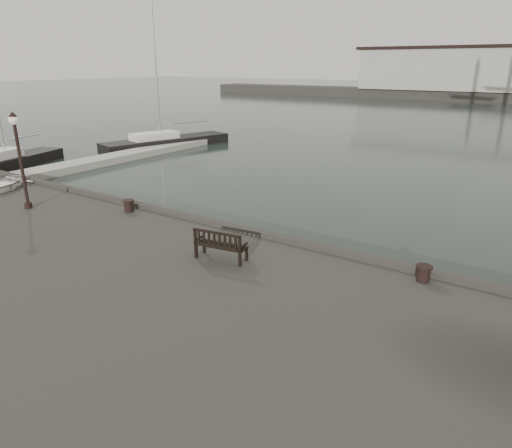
% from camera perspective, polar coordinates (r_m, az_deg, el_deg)
% --- Properties ---
extents(ground, '(400.00, 400.00, 0.00)m').
position_cam_1_polar(ground, '(16.58, -0.73, -6.01)').
color(ground, black).
rests_on(ground, ground).
extents(pontoon, '(2.00, 24.00, 0.50)m').
position_cam_1_polar(pontoon, '(36.85, -18.02, 7.70)').
color(pontoon, '#ACABA0').
rests_on(pontoon, ground).
extents(breakwater, '(140.00, 9.50, 12.20)m').
position_cam_1_polar(breakwater, '(105.19, 27.71, 15.74)').
color(breakwater, '#383530').
rests_on(breakwater, ground).
extents(bench, '(1.66, 0.78, 0.92)m').
position_cam_1_polar(bench, '(13.66, -4.43, -3.31)').
color(bench, black).
rests_on(bench, quay).
extents(bollard_left, '(0.59, 0.59, 0.48)m').
position_cam_1_polar(bollard_left, '(18.75, -15.62, 2.20)').
color(bollard_left, black).
rests_on(bollard_left, quay).
extents(bollard_right, '(0.58, 0.58, 0.46)m').
position_cam_1_polar(bollard_right, '(13.11, 20.22, -5.83)').
color(bollard_right, black).
rests_on(bollard_right, quay).
extents(lamp_post, '(0.38, 0.38, 3.84)m').
position_cam_1_polar(lamp_post, '(20.28, -27.58, 8.46)').
color(lamp_post, black).
rests_on(lamp_post, quay).
extents(dinghy, '(3.17, 3.33, 0.56)m').
position_cam_1_polar(dinghy, '(24.39, -28.98, 4.47)').
color(dinghy, silver).
rests_on(dinghy, quay).
extents(yacht_a, '(4.20, 8.45, 11.38)m').
position_cam_1_polar(yacht_a, '(37.78, -28.19, 6.61)').
color(yacht_a, black).
rests_on(yacht_a, ground).
extents(yacht_b, '(5.85, 12.18, 15.50)m').
position_cam_1_polar(yacht_b, '(42.76, -11.07, 9.79)').
color(yacht_b, black).
rests_on(yacht_b, ground).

